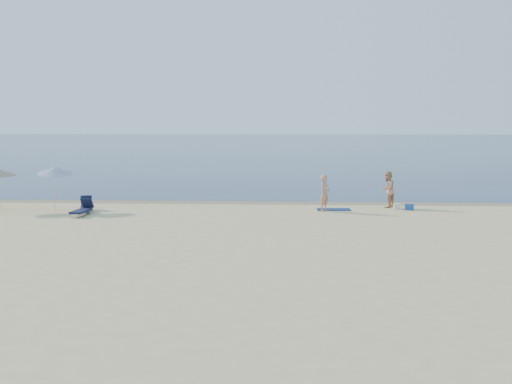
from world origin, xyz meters
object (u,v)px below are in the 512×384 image
(blue_cooler, at_px, (409,207))
(person_left, at_px, (325,193))
(person_right, at_px, (387,190))
(umbrella_near, at_px, (56,170))

(blue_cooler, bearing_deg, person_left, -158.81)
(person_right, height_order, umbrella_near, umbrella_near)
(person_left, distance_m, blue_cooler, 4.56)
(person_left, xyz_separation_m, umbrella_near, (-13.97, -0.36, 1.15))
(person_left, bearing_deg, blue_cooler, -51.30)
(person_left, bearing_deg, person_right, -35.19)
(person_right, distance_m, blue_cooler, 1.59)
(person_right, height_order, blue_cooler, person_right)
(blue_cooler, xyz_separation_m, umbrella_near, (-18.42, -0.98, 1.94))
(umbrella_near, bearing_deg, blue_cooler, -9.25)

